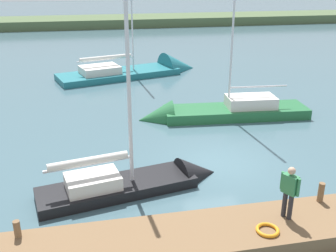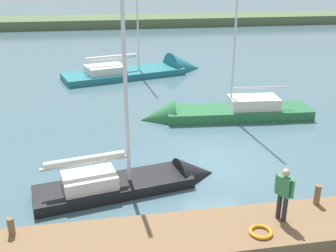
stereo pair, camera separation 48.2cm
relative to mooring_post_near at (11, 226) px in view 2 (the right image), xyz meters
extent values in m
plane|color=#42606B|center=(-7.15, -4.22, -0.79)|extent=(200.00, 200.00, 0.00)
cube|color=#4C603D|center=(-7.15, -49.19, -0.79)|extent=(180.00, 8.00, 2.40)
cube|color=brown|center=(-7.15, 0.72, -0.52)|extent=(18.82, 2.06, 0.54)
cylinder|color=brown|center=(0.00, 0.00, 0.00)|extent=(0.19, 0.19, 0.51)
cylinder|color=brown|center=(-9.04, 0.00, 0.07)|extent=(0.19, 0.19, 0.64)
torus|color=orange|center=(-6.75, 1.13, -0.20)|extent=(0.66, 0.66, 0.10)
cube|color=#1E6B75|center=(-4.34, -19.10, -0.78)|extent=(9.25, 5.19, 0.87)
cone|color=#1E6B75|center=(-9.26, -20.52, -0.78)|extent=(3.27, 3.47, 2.87)
cube|color=silver|center=(-2.99, -18.71, -0.08)|extent=(3.11, 2.67, 0.53)
cylinder|color=silver|center=(-3.45, -18.84, 0.63)|extent=(4.10, 1.27, 0.09)
cylinder|color=silver|center=(-3.45, -18.84, 0.75)|extent=(3.74, 1.31, 0.27)
cube|color=#236638|center=(-9.75, -9.27, -0.76)|extent=(7.74, 2.58, 1.00)
cone|color=#236638|center=(-5.46, -9.61, -0.76)|extent=(1.94, 2.12, 1.98)
cube|color=silver|center=(-10.53, -9.21, 0.03)|extent=(2.66, 1.65, 0.59)
cylinder|color=silver|center=(-9.33, -9.31, 4.45)|extent=(0.11, 0.11, 9.44)
cylinder|color=silver|center=(-10.88, -9.18, 0.84)|extent=(3.11, 0.33, 0.09)
cube|color=black|center=(-2.90, -2.71, -0.77)|extent=(5.73, 2.63, 0.73)
cone|color=black|center=(-6.00, -3.33, -0.77)|extent=(1.71, 1.83, 1.59)
cube|color=silver|center=(-2.07, -2.54, -0.17)|extent=(1.99, 1.56, 0.47)
cylinder|color=silver|center=(-3.44, -2.82, 2.83)|extent=(0.13, 0.13, 6.48)
cylinder|color=silver|center=(-1.98, -2.53, 0.50)|extent=(2.94, 0.68, 0.11)
cylinder|color=silver|center=(-1.98, -2.53, 0.62)|extent=(2.68, 0.77, 0.26)
cylinder|color=#28282D|center=(-7.63, 0.68, 0.15)|extent=(0.14, 0.14, 0.81)
cylinder|color=#28282D|center=(-7.54, 0.51, 0.15)|extent=(0.14, 0.14, 0.81)
cube|color=#337F4C|center=(-7.58, 0.60, 0.85)|extent=(0.40, 0.49, 0.58)
sphere|color=tan|center=(-7.58, 0.60, 1.28)|extent=(0.22, 0.22, 0.22)
cylinder|color=#337F4C|center=(-7.71, 0.83, 0.86)|extent=(0.09, 0.09, 0.55)
cylinder|color=#337F4C|center=(-7.46, 0.36, 0.86)|extent=(0.09, 0.09, 0.55)
camera|label=1|loc=(-2.22, 9.55, 6.49)|focal=42.27mm
camera|label=2|loc=(-2.69, 9.64, 6.49)|focal=42.27mm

